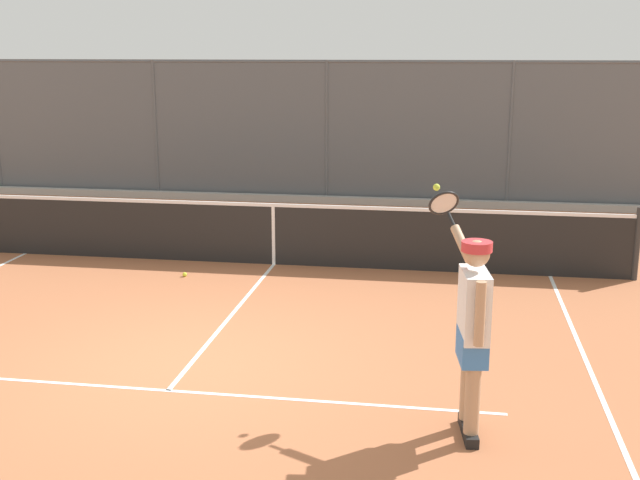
# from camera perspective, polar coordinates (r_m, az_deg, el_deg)

# --- Properties ---
(ground_plane) EXTENTS (60.00, 60.00, 0.00)m
(ground_plane) POSITION_cam_1_polar(r_m,az_deg,el_deg) (8.64, -9.31, -8.83)
(ground_plane) COLOR #A8603D
(court_line_markings) EXTENTS (8.36, 8.73, 0.01)m
(court_line_markings) POSITION_cam_1_polar(r_m,az_deg,el_deg) (7.77, -11.71, -11.55)
(court_line_markings) COLOR white
(court_line_markings) RESTS_ON ground
(fence_backdrop) EXTENTS (18.39, 1.37, 3.03)m
(fence_backdrop) POSITION_cam_1_polar(r_m,az_deg,el_deg) (17.95, 0.79, 7.38)
(fence_backdrop) COLOR #565B60
(fence_backdrop) RESTS_ON ground
(tennis_net) EXTENTS (10.75, 0.09, 1.07)m
(tennis_net) POSITION_cam_1_polar(r_m,az_deg,el_deg) (12.31, -3.33, 0.49)
(tennis_net) COLOR #2D2D2D
(tennis_net) RESTS_ON ground
(tennis_player) EXTENTS (0.60, 1.39, 2.02)m
(tennis_player) POSITION_cam_1_polar(r_m,az_deg,el_deg) (6.85, 10.81, -5.76)
(tennis_player) COLOR black
(tennis_player) RESTS_ON ground
(tennis_ball_near_net) EXTENTS (0.07, 0.07, 0.07)m
(tennis_ball_near_net) POSITION_cam_1_polar(r_m,az_deg,el_deg) (11.90, -9.62, -2.44)
(tennis_ball_near_net) COLOR #CCDB33
(tennis_ball_near_net) RESTS_ON ground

